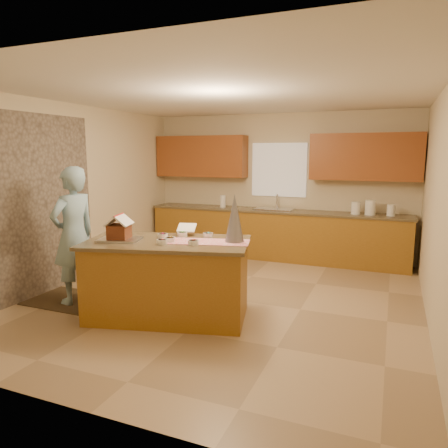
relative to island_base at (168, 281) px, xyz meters
The scene contains 28 objects.
floor 1.03m from the island_base, 64.01° to the left, with size 5.50×5.50×0.00m, color tan.
ceiling 2.43m from the island_base, 64.01° to the left, with size 5.50×5.50×0.00m, color silver.
wall_back 3.72m from the island_base, 83.52° to the left, with size 5.50×5.50×0.00m, color beige.
wall_front 2.15m from the island_base, 77.98° to the right, with size 5.50×5.50×0.00m, color beige.
wall_left 2.43m from the island_base, 158.22° to the left, with size 5.50×5.50×0.00m, color beige.
wall_right 3.16m from the island_base, 16.04° to the left, with size 5.50×5.50×0.00m, color beige.
stone_accent 2.22m from the island_base, behind, with size 2.50×2.50×0.00m, color gray.
window_curtain 3.78m from the island_base, 83.46° to the left, with size 1.05×0.03×1.00m, color white.
back_counter_base 3.31m from the island_base, 82.93° to the left, with size 4.80×0.60×0.88m, color #8F5E1D.
back_counter_top 3.34m from the island_base, 82.93° to the left, with size 4.85×0.63×0.04m, color brown.
upper_cabinet_left 3.87m from the island_base, 108.54° to the left, with size 1.85×0.35×0.80m, color brown.
upper_cabinet_right 4.19m from the island_base, 60.11° to the left, with size 1.85×0.35×0.80m, color brown.
sink 3.34m from the island_base, 82.93° to the left, with size 0.70×0.45×0.12m, color silver.
faucet 3.54m from the island_base, 83.29° to the left, with size 0.03×0.03×0.28m, color silver.
island_base is the anchor object (origin of this frame).
island_top 0.47m from the island_base, 90.00° to the right, with size 1.92×1.00×0.04m, color brown.
table_runner 0.68m from the island_base, 14.42° to the left, with size 1.02×0.37×0.01m, color red.
baking_tray 0.76m from the island_base, 160.38° to the right, with size 0.47×0.35×0.03m, color silver.
cookbook 0.72m from the island_base, 82.88° to the left, with size 0.22×0.02×0.18m, color white.
tinsel_tree 1.11m from the island_base, 18.09° to the left, with size 0.22×0.22×0.56m, color #A8A8B4.
rug 1.50m from the island_base, behind, with size 1.21×0.79×0.01m, color black.
boy 1.46m from the island_base, behind, with size 0.65×0.43×1.79m, color #8DB5C8.
canister_a 3.82m from the island_base, 60.55° to the left, with size 0.16×0.16×0.21m, color white.
canister_b 3.94m from the island_base, 57.51° to the left, with size 0.18×0.18×0.25m, color white.
canister_c 4.12m from the island_base, 53.57° to the left, with size 0.14×0.14×0.19m, color white.
paper_towel 3.40m from the island_base, 100.91° to the left, with size 0.11×0.11×0.23m, color white.
gingerbread_house 0.84m from the island_base, 160.38° to the right, with size 0.34×0.35×0.29m.
candy_bowls 0.54m from the island_base, 30.97° to the left, with size 0.64×0.68×0.06m.
Camera 1 is at (2.04, -5.06, 1.96)m, focal length 33.53 mm.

